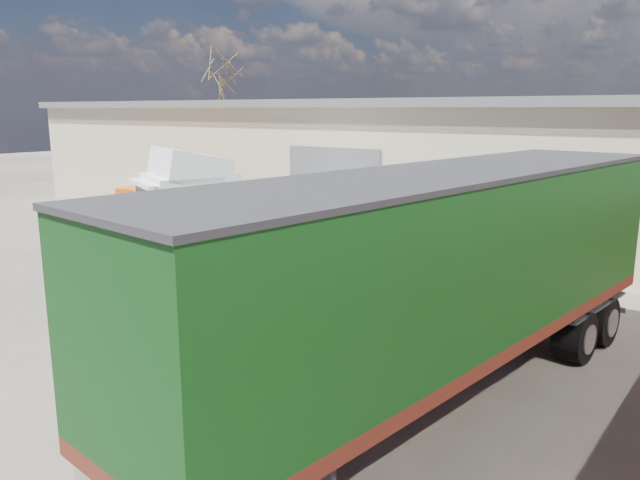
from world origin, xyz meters
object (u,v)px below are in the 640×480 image
Objects in this scene: bare_tree at (221,60)px; tractor_unit at (213,231)px; box_trailer at (447,264)px; panel_van at (287,234)px; orange_skip at (157,214)px.

bare_tree is 24.64m from tractor_unit.
box_trailer reaches higher than panel_van.
tractor_unit is (16.92, -16.79, -6.24)m from bare_tree.
box_trailer reaches higher than tractor_unit.
bare_tree reaches higher than box_trailer.
panel_van is at bearing 151.03° from box_trailer.
panel_van is 1.51× the size of orange_skip.
box_trailer is (8.01, -2.23, 0.76)m from tractor_unit.
panel_van is at bearing -38.64° from bare_tree.
panel_van reaches higher than orange_skip.
bare_tree is at bearing 148.36° from box_trailer.
bare_tree is 17.16m from orange_skip.
tractor_unit is 8.83m from orange_skip.
panel_van is at bearing -8.24° from orange_skip.
panel_van is (16.51, -13.19, -6.95)m from bare_tree.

